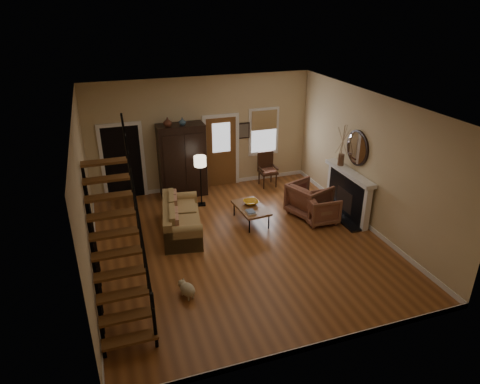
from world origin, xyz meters
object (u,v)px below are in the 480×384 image
object	(u,v)px
floor_lamp	(201,181)
armoire	(182,161)
side_chair	(268,170)
coffee_table	(251,214)
armchair_right	(309,199)
armchair_left	(321,208)
sofa	(182,218)

from	to	relation	value
floor_lamp	armoire	bearing A→B (deg)	110.59
armoire	side_chair	world-z (taller)	armoire
coffee_table	side_chair	xyz separation A→B (m)	(1.27, 2.01, 0.29)
armoire	coffee_table	size ratio (longest dim) A/B	1.87
side_chair	armchair_right	bearing A→B (deg)	-81.20
armoire	armchair_left	bearing A→B (deg)	-42.83
sofa	side_chair	distance (m)	3.62
armchair_right	sofa	bearing A→B (deg)	67.45
floor_lamp	coffee_table	bearing A→B (deg)	-54.83
sofa	armoire	bearing A→B (deg)	86.24
coffee_table	armchair_right	bearing A→B (deg)	-2.52
armchair_right	side_chair	world-z (taller)	side_chair
armchair_left	floor_lamp	world-z (taller)	floor_lamp
armoire	sofa	bearing A→B (deg)	-102.89
armchair_left	armchair_right	world-z (taller)	armchair_right
floor_lamp	side_chair	size ratio (longest dim) A/B	1.40
coffee_table	armchair_left	distance (m)	1.78
floor_lamp	armchair_left	bearing A→B (deg)	-35.64
armoire	floor_lamp	distance (m)	0.97
sofa	armchair_right	distance (m)	3.37
armoire	floor_lamp	bearing A→B (deg)	-69.41
sofa	floor_lamp	size ratio (longest dim) A/B	1.40
armoire	floor_lamp	size ratio (longest dim) A/B	1.47
sofa	side_chair	bearing A→B (deg)	41.84
armoire	armchair_right	xyz separation A→B (m)	(2.87, -2.28, -0.62)
coffee_table	armchair_right	size ratio (longest dim) A/B	1.18
sofa	coffee_table	bearing A→B (deg)	7.30
armoire	coffee_table	distance (m)	2.69
coffee_table	armoire	bearing A→B (deg)	120.02
armoire	armchair_left	world-z (taller)	armoire
armoire	floor_lamp	world-z (taller)	armoire
floor_lamp	armchair_right	bearing A→B (deg)	-29.25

